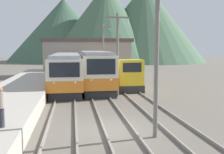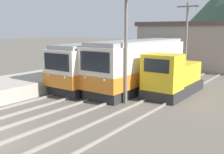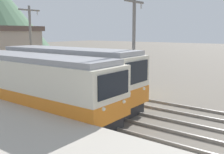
% 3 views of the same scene
% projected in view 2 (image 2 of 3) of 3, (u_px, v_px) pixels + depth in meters
% --- Properties ---
extents(commuter_train_left, '(2.84, 14.56, 3.48)m').
position_uv_depth(commuter_train_left, '(119.00, 63.00, 22.98)').
color(commuter_train_left, '#28282B').
rests_on(commuter_train_left, ground).
extents(commuter_train_center, '(2.84, 11.01, 3.73)m').
position_uv_depth(commuter_train_center, '(139.00, 66.00, 20.35)').
color(commuter_train_center, '#28282B').
rests_on(commuter_train_center, ground).
extents(shunting_locomotive, '(2.40, 5.92, 3.00)m').
position_uv_depth(shunting_locomotive, '(173.00, 78.00, 18.29)').
color(shunting_locomotive, '#28282B').
rests_on(shunting_locomotive, ground).
extents(catenary_mast_mid, '(2.00, 0.20, 6.90)m').
position_uv_depth(catenary_mast_mid, '(126.00, 43.00, 15.70)').
color(catenary_mast_mid, slate).
rests_on(catenary_mast_mid, ground).
extents(catenary_mast_far, '(2.00, 0.20, 6.90)m').
position_uv_depth(catenary_mast_far, '(186.00, 38.00, 23.79)').
color(catenary_mast_far, slate).
rests_on(catenary_mast_far, ground).
extents(station_building, '(12.60, 6.30, 5.37)m').
position_uv_depth(station_building, '(194.00, 45.00, 30.56)').
color(station_building, gray).
rests_on(station_building, ground).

